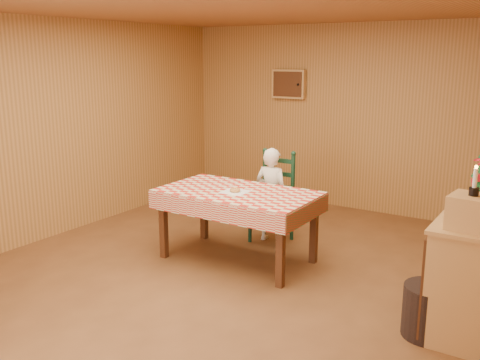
# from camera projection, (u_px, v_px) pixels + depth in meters

# --- Properties ---
(ground) EXTENTS (6.00, 6.00, 0.00)m
(ground) POSITION_uv_depth(u_px,v_px,m) (229.00, 276.00, 5.38)
(ground) COLOR brown
(ground) RESTS_ON ground
(cabin_walls) EXTENTS (5.10, 6.05, 2.65)m
(cabin_walls) POSITION_uv_depth(u_px,v_px,m) (257.00, 89.00, 5.40)
(cabin_walls) COLOR #AF7B3F
(cabin_walls) RESTS_ON ground
(dining_table) EXTENTS (1.66, 0.96, 0.77)m
(dining_table) POSITION_uv_depth(u_px,v_px,m) (238.00, 198.00, 5.64)
(dining_table) COLOR #4D2914
(dining_table) RESTS_ON ground
(ladder_chair) EXTENTS (0.44, 0.40, 1.08)m
(ladder_chair) POSITION_uv_depth(u_px,v_px,m) (274.00, 199.00, 6.33)
(ladder_chair) COLOR black
(ladder_chair) RESTS_ON ground
(seated_child) EXTENTS (0.41, 0.27, 1.12)m
(seated_child) POSITION_uv_depth(u_px,v_px,m) (271.00, 195.00, 6.27)
(seated_child) COLOR white
(seated_child) RESTS_ON ground
(napkin) EXTENTS (0.27, 0.27, 0.00)m
(napkin) POSITION_uv_depth(u_px,v_px,m) (235.00, 192.00, 5.58)
(napkin) COLOR white
(napkin) RESTS_ON dining_table
(donut) EXTENTS (0.12, 0.12, 0.04)m
(donut) POSITION_uv_depth(u_px,v_px,m) (235.00, 190.00, 5.58)
(donut) COLOR #D2934B
(donut) RESTS_ON napkin
(shelf_unit) EXTENTS (0.54, 1.24, 0.93)m
(shelf_unit) POSITION_uv_depth(u_px,v_px,m) (472.00, 270.00, 4.33)
(shelf_unit) COLOR tan
(shelf_unit) RESTS_ON ground
(crate) EXTENTS (0.33, 0.33, 0.25)m
(crate) POSITION_uv_depth(u_px,v_px,m) (472.00, 212.00, 3.86)
(crate) COLOR tan
(crate) RESTS_ON shelf_unit
(candle_set) EXTENTS (0.07, 0.07, 0.22)m
(candle_set) POSITION_uv_depth(u_px,v_px,m) (474.00, 187.00, 3.82)
(candle_set) COLOR black
(candle_set) RESTS_ON crate
(storage_bin) EXTENTS (0.51, 0.51, 0.42)m
(storage_bin) POSITION_uv_depth(u_px,v_px,m) (430.00, 311.00, 4.18)
(storage_bin) COLOR black
(storage_bin) RESTS_ON ground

